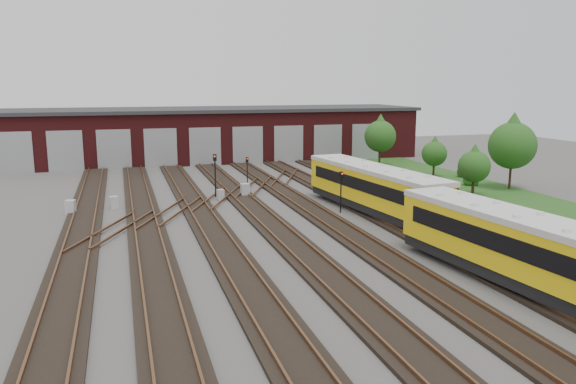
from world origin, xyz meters
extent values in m
plane|color=#454340|center=(0.00, 0.00, 0.00)|extent=(120.00, 120.00, 0.00)
cube|color=black|center=(-14.00, 0.00, 0.09)|extent=(2.40, 70.00, 0.18)
cube|color=brown|center=(-14.72, 0.00, 0.26)|extent=(0.10, 70.00, 0.15)
cube|color=brown|center=(-13.28, 0.00, 0.26)|extent=(0.10, 70.00, 0.15)
cube|color=black|center=(-10.00, 0.00, 0.09)|extent=(2.40, 70.00, 0.18)
cube|color=brown|center=(-10.72, 0.00, 0.26)|extent=(0.10, 70.00, 0.15)
cube|color=brown|center=(-9.28, 0.00, 0.26)|extent=(0.10, 70.00, 0.15)
cube|color=black|center=(-6.00, 0.00, 0.09)|extent=(2.40, 70.00, 0.18)
cube|color=brown|center=(-6.72, 0.00, 0.26)|extent=(0.10, 70.00, 0.15)
cube|color=brown|center=(-5.28, 0.00, 0.26)|extent=(0.10, 70.00, 0.15)
cube|color=black|center=(-2.00, 0.00, 0.09)|extent=(2.40, 70.00, 0.18)
cube|color=brown|center=(-2.72, 0.00, 0.26)|extent=(0.10, 70.00, 0.15)
cube|color=brown|center=(-1.28, 0.00, 0.26)|extent=(0.10, 70.00, 0.15)
cube|color=black|center=(2.00, 0.00, 0.09)|extent=(2.40, 70.00, 0.18)
cube|color=brown|center=(1.28, 0.00, 0.26)|extent=(0.10, 70.00, 0.15)
cube|color=brown|center=(2.72, 0.00, 0.26)|extent=(0.10, 70.00, 0.15)
cube|color=black|center=(6.00, 0.00, 0.09)|extent=(2.40, 70.00, 0.18)
cube|color=brown|center=(5.28, 0.00, 0.26)|extent=(0.10, 70.00, 0.15)
cube|color=brown|center=(6.72, 0.00, 0.26)|extent=(0.10, 70.00, 0.15)
cube|color=black|center=(10.00, 0.00, 0.09)|extent=(2.40, 70.00, 0.18)
cube|color=brown|center=(9.28, 0.00, 0.26)|extent=(0.10, 70.00, 0.15)
cube|color=brown|center=(10.72, 0.00, 0.26)|extent=(0.10, 70.00, 0.15)
cube|color=black|center=(14.00, 0.00, 0.09)|extent=(2.40, 70.00, 0.18)
cube|color=brown|center=(13.28, 0.00, 0.26)|extent=(0.10, 70.00, 0.15)
cube|color=brown|center=(14.72, 0.00, 0.26)|extent=(0.10, 70.00, 0.15)
cube|color=brown|center=(-8.00, 10.00, 0.26)|extent=(5.40, 9.62, 0.15)
cube|color=brown|center=(-4.00, 14.00, 0.26)|extent=(5.40, 9.62, 0.15)
cube|color=brown|center=(0.00, 18.00, 0.26)|extent=(5.40, 9.62, 0.15)
cube|color=brown|center=(-12.00, 6.00, 0.26)|extent=(5.40, 9.62, 0.15)
cube|color=brown|center=(4.00, 22.00, 0.26)|extent=(5.40, 9.62, 0.15)
cube|color=#4D1315|center=(0.00, 40.00, 3.00)|extent=(50.00, 12.00, 6.00)
cube|color=#2B2B2E|center=(0.00, 40.00, 6.15)|extent=(51.00, 12.50, 0.40)
cube|color=gray|center=(-22.00, 33.98, 2.20)|extent=(3.60, 0.12, 4.40)
cube|color=gray|center=(-17.00, 33.98, 2.20)|extent=(3.60, 0.12, 4.40)
cube|color=gray|center=(-12.00, 33.98, 2.20)|extent=(3.60, 0.12, 4.40)
cube|color=gray|center=(-7.00, 33.98, 2.20)|extent=(3.60, 0.12, 4.40)
cube|color=gray|center=(-2.00, 33.98, 2.20)|extent=(3.60, 0.12, 4.40)
cube|color=gray|center=(3.00, 33.98, 2.20)|extent=(3.60, 0.12, 4.40)
cube|color=gray|center=(8.00, 33.98, 2.20)|extent=(3.60, 0.12, 4.40)
cube|color=gray|center=(13.00, 33.98, 2.20)|extent=(3.60, 0.12, 4.40)
cube|color=gray|center=(18.00, 33.98, 2.20)|extent=(3.60, 0.12, 4.40)
cube|color=#1E4C19|center=(19.00, 10.00, 0.03)|extent=(8.00, 55.00, 0.05)
cube|color=black|center=(6.00, -9.86, 0.63)|extent=(4.04, 15.36, 0.61)
cube|color=#F6B10D|center=(6.00, -9.86, 2.05)|extent=(4.34, 15.39, 2.23)
cube|color=silver|center=(6.00, -9.86, 3.32)|extent=(4.44, 15.41, 0.30)
cube|color=black|center=(4.67, -10.01, 2.31)|extent=(1.58, 13.29, 0.86)
cube|color=black|center=(7.33, -9.71, 2.31)|extent=(1.58, 13.29, 0.86)
cube|color=black|center=(6.00, 6.14, 0.63)|extent=(4.04, 15.36, 0.61)
cube|color=#F6B10D|center=(6.00, 6.14, 2.05)|extent=(4.34, 15.39, 2.23)
cube|color=silver|center=(6.00, 6.14, 3.32)|extent=(4.44, 15.41, 0.30)
cube|color=black|center=(4.67, 5.99, 2.31)|extent=(1.58, 13.29, 0.86)
cube|color=black|center=(7.33, 6.29, 2.31)|extent=(1.58, 13.29, 0.86)
cylinder|color=black|center=(-3.92, 15.50, 1.52)|extent=(0.11, 0.11, 3.04)
cube|color=black|center=(-3.92, 15.50, 3.32)|extent=(0.32, 0.25, 0.56)
sphere|color=red|center=(-3.92, 15.39, 3.43)|extent=(0.13, 0.13, 0.13)
cylinder|color=black|center=(-0.48, 18.78, 1.19)|extent=(0.09, 0.09, 2.38)
cube|color=black|center=(-0.48, 18.78, 2.61)|extent=(0.23, 0.14, 0.45)
sphere|color=red|center=(-0.48, 18.69, 2.70)|extent=(0.11, 0.11, 0.11)
cylinder|color=black|center=(5.47, 14.98, 1.17)|extent=(0.09, 0.09, 2.35)
cube|color=black|center=(5.47, 14.98, 2.57)|extent=(0.25, 0.17, 0.46)
sphere|color=red|center=(5.47, 14.89, 2.66)|extent=(0.11, 0.11, 0.11)
cylinder|color=black|center=(3.90, 7.16, 1.28)|extent=(0.10, 0.10, 2.56)
cube|color=black|center=(3.90, 7.16, 2.81)|extent=(0.29, 0.23, 0.49)
sphere|color=red|center=(3.90, 7.06, 2.90)|extent=(0.12, 0.12, 0.12)
cube|color=#B2B4B7|center=(-15.00, 12.13, 0.54)|extent=(0.76, 0.68, 1.08)
cube|color=#B2B4B7|center=(-12.02, 13.38, 0.47)|extent=(0.65, 0.57, 0.95)
cube|color=#B2B4B7|center=(-3.74, 14.14, 0.44)|extent=(0.60, 0.53, 0.89)
cube|color=#B2B4B7|center=(-1.55, 14.90, 0.56)|extent=(0.71, 0.60, 1.12)
cube|color=#B2B4B7|center=(5.92, 14.78, 0.48)|extent=(0.68, 0.61, 0.96)
cylinder|color=#2E2014|center=(17.20, 28.25, 0.93)|extent=(0.21, 0.21, 1.85)
sphere|color=#1E4915|center=(17.20, 28.25, 3.40)|extent=(3.60, 3.60, 3.60)
cone|color=#1E4915|center=(17.20, 28.25, 4.68)|extent=(3.09, 3.09, 2.57)
cylinder|color=#2E2014|center=(18.92, 19.36, 0.65)|extent=(0.21, 0.21, 1.30)
sphere|color=#1E4915|center=(18.92, 19.36, 2.38)|extent=(2.53, 2.53, 2.53)
cone|color=#1E4915|center=(18.92, 19.36, 3.28)|extent=(2.17, 2.17, 1.80)
cylinder|color=#2E2014|center=(21.96, 11.58, 1.07)|extent=(0.22, 0.22, 2.14)
sphere|color=#1E4915|center=(21.96, 11.58, 3.92)|extent=(4.16, 4.16, 4.16)
cone|color=#1E4915|center=(21.96, 11.58, 5.41)|extent=(3.57, 3.57, 2.97)
cylinder|color=#2E2014|center=(16.86, 9.73, 0.69)|extent=(0.23, 0.23, 1.37)
sphere|color=#1E4915|center=(16.86, 9.73, 2.52)|extent=(2.67, 2.67, 2.67)
cone|color=#1E4915|center=(16.86, 9.73, 3.47)|extent=(2.29, 2.29, 1.91)
sphere|color=#1E4915|center=(19.65, 14.04, 0.72)|extent=(1.45, 1.45, 1.45)
sphere|color=#1E4915|center=(21.82, 18.35, 0.73)|extent=(1.45, 1.45, 1.45)
camera|label=1|loc=(-11.31, -30.14, 9.30)|focal=35.00mm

